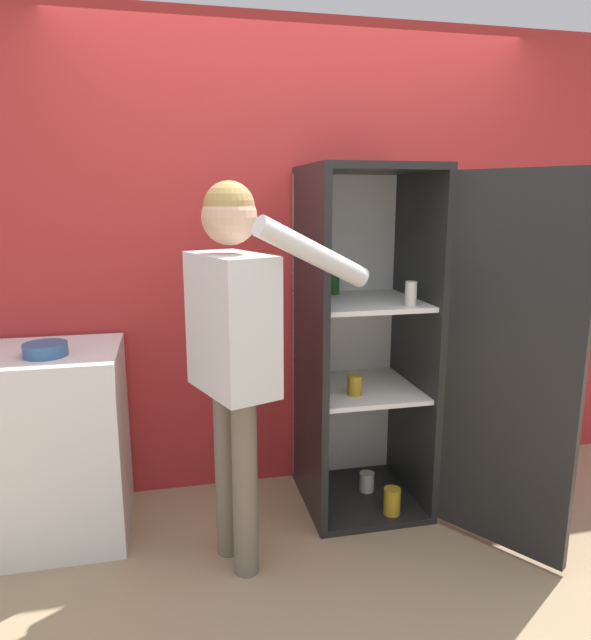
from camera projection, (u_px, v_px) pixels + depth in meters
ground_plane at (348, 574)px, 2.51m from camera, size 12.00×12.00×0.00m
wall_back at (299, 262)px, 3.18m from camera, size 7.00×0.06×2.55m
refrigerator at (388, 346)px, 2.91m from camera, size 0.98×1.16×1.78m
person at (234, 331)px, 2.39m from camera, size 0.77×0.54×1.70m
counter at (42, 445)px, 2.73m from camera, size 0.77×0.61×0.93m
bowl at (45, 350)px, 2.55m from camera, size 0.19×0.19×0.06m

